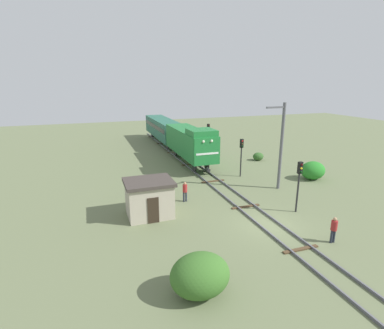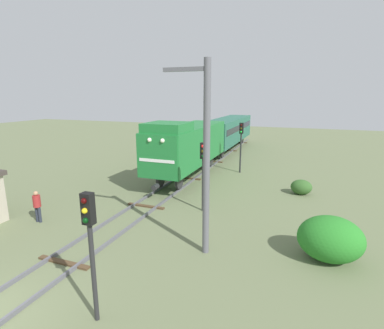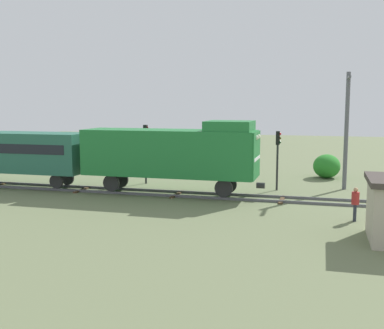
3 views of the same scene
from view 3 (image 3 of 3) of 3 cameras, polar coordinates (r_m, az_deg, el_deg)
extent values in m
cube|color=#4C3823|center=(29.60, 10.60, -4.13)|extent=(2.40, 0.24, 0.09)
cube|color=#4C3823|center=(30.82, -1.80, -3.55)|extent=(2.40, 0.24, 0.09)
cube|color=#4C3823|center=(33.35, -12.78, -2.89)|extent=(2.40, 0.24, 0.09)
cube|color=#1E7233|center=(30.58, -2.74, 1.41)|extent=(2.90, 11.00, 2.90)
cube|color=#1E7233|center=(29.48, 4.49, 4.59)|extent=(2.75, 2.80, 0.60)
cube|color=#1E7233|center=(29.36, 7.62, 1.11)|extent=(2.84, 0.10, 2.84)
cube|color=white|center=(29.37, 7.70, 0.72)|extent=(2.46, 0.06, 0.20)
sphere|color=white|center=(28.81, 7.64, 3.19)|extent=(0.28, 0.28, 0.28)
sphere|color=white|center=(29.70, 7.87, 3.31)|extent=(0.28, 0.28, 0.28)
cylinder|color=#262628|center=(29.57, 8.14, -2.48)|extent=(0.36, 0.50, 0.36)
cylinder|color=#262628|center=(29.24, 3.77, -2.83)|extent=(0.18, 1.10, 1.10)
cylinder|color=#262628|center=(30.63, 4.31, -2.37)|extent=(0.18, 1.10, 1.10)
cylinder|color=#262628|center=(31.53, -9.53, -2.17)|extent=(0.18, 1.10, 1.10)
cylinder|color=#262628|center=(32.83, -8.48, -1.78)|extent=(0.18, 1.10, 1.10)
cylinder|color=#262628|center=(33.40, -15.78, -1.94)|extent=(0.16, 0.96, 0.96)
cylinder|color=#262628|center=(34.63, -14.55, -1.58)|extent=(0.16, 0.96, 0.96)
cylinder|color=#262628|center=(32.69, 10.08, 0.42)|extent=(0.14, 0.14, 3.98)
cube|color=black|center=(32.54, 10.14, 3.12)|extent=(0.32, 0.24, 0.90)
sphere|color=red|center=(32.51, 10.40, 3.59)|extent=(0.16, 0.16, 0.16)
sphere|color=#3C3306|center=(32.53, 10.38, 3.10)|extent=(0.16, 0.16, 0.16)
sphere|color=black|center=(32.55, 10.37, 2.60)|extent=(0.16, 0.16, 0.16)
cylinder|color=#262628|center=(35.00, -5.51, 1.20)|extent=(0.14, 0.14, 4.28)
cube|color=black|center=(34.86, -5.54, 3.96)|extent=(0.32, 0.24, 0.90)
sphere|color=#390606|center=(34.79, -5.33, 4.40)|extent=(0.16, 0.16, 0.16)
sphere|color=#3C3306|center=(34.81, -5.33, 3.94)|extent=(0.16, 0.16, 0.16)
sphere|color=green|center=(34.83, -5.32, 3.48)|extent=(0.16, 0.16, 0.16)
cylinder|color=#262B38|center=(25.28, 18.75, -5.48)|extent=(0.15, 0.15, 0.85)
cylinder|color=#262B38|center=(25.47, 18.72, -5.38)|extent=(0.15, 0.15, 0.85)
cylinder|color=maroon|center=(25.23, 18.80, -3.80)|extent=(0.38, 0.38, 0.62)
sphere|color=tan|center=(25.15, 18.84, -2.85)|extent=(0.23, 0.23, 0.23)
cylinder|color=#595960|center=(34.02, 17.83, 3.76)|extent=(0.28, 0.28, 7.90)
cube|color=#595960|center=(33.11, 18.14, 9.81)|extent=(1.80, 0.16, 0.16)
ellipsoid|color=#315926|center=(38.81, 3.19, -0.61)|extent=(1.38, 1.13, 1.01)
ellipsoid|color=#277B26|center=(39.12, 15.67, -0.19)|extent=(2.55, 2.09, 1.85)
camera|label=1|loc=(29.81, 69.73, 9.99)|focal=28.00mm
camera|label=2|loc=(39.55, 34.11, 7.07)|focal=28.00mm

